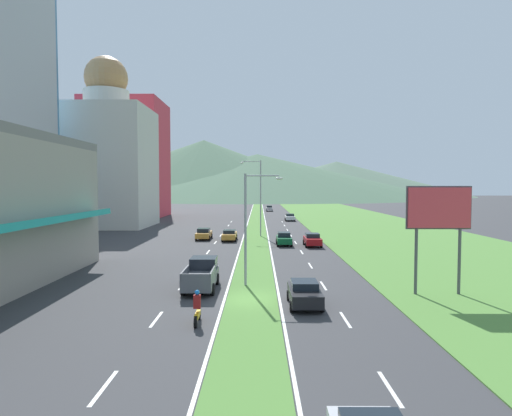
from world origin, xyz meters
TOP-DOWN VIEW (x-y plane):
  - ground_plane at (0.00, 0.00)m, footprint 600.00×600.00m
  - grass_median at (0.00, 60.00)m, footprint 3.20×240.00m
  - grass_verge_right at (20.60, 60.00)m, footprint 24.00×240.00m
  - lane_dash_left_1 at (-5.10, -12.00)m, footprint 0.16×2.80m
  - lane_dash_left_2 at (-5.10, -4.00)m, footprint 0.16×2.80m
  - lane_dash_left_3 at (-5.10, 4.00)m, footprint 0.16×2.80m
  - lane_dash_left_4 at (-5.10, 12.00)m, footprint 0.16×2.80m
  - lane_dash_left_5 at (-5.10, 20.00)m, footprint 0.16×2.80m
  - lane_dash_left_6 at (-5.10, 28.00)m, footprint 0.16×2.80m
  - lane_dash_left_7 at (-5.10, 36.00)m, footprint 0.16×2.80m
  - lane_dash_left_8 at (-5.10, 44.00)m, footprint 0.16×2.80m
  - lane_dash_left_9 at (-5.10, 52.00)m, footprint 0.16×2.80m
  - lane_dash_left_10 at (-5.10, 60.00)m, footprint 0.16×2.80m
  - lane_dash_right_1 at (5.10, -12.00)m, footprint 0.16×2.80m
  - lane_dash_right_2 at (5.10, -4.00)m, footprint 0.16×2.80m
  - lane_dash_right_3 at (5.10, 4.00)m, footprint 0.16×2.80m
  - lane_dash_right_4 at (5.10, 12.00)m, footprint 0.16×2.80m
  - lane_dash_right_5 at (5.10, 20.00)m, footprint 0.16×2.80m
  - lane_dash_right_6 at (5.10, 28.00)m, footprint 0.16×2.80m
  - lane_dash_right_7 at (5.10, 36.00)m, footprint 0.16×2.80m
  - lane_dash_right_8 at (5.10, 44.00)m, footprint 0.16×2.80m
  - lane_dash_right_9 at (5.10, 52.00)m, footprint 0.16×2.80m
  - lane_dash_right_10 at (5.10, 60.00)m, footprint 0.16×2.80m
  - edge_line_median_left at (-1.75, 60.00)m, footprint 0.16×240.00m
  - edge_line_median_right at (1.75, 60.00)m, footprint 0.16×240.00m
  - domed_building at (-26.31, 50.10)m, footprint 14.80×14.80m
  - midrise_colored at (-30.25, 74.61)m, footprint 16.92×16.92m
  - hill_far_left at (-36.37, 265.74)m, footprint 203.51×203.51m
  - hill_far_center at (-0.59, 258.44)m, footprint 231.36×231.36m
  - hill_far_right at (56.27, 287.73)m, footprint 182.77×182.77m
  - street_lamp_near at (-0.20, 3.96)m, footprint 2.78×0.34m
  - street_lamp_mid at (0.40, 34.85)m, footprint 3.02×0.31m
  - billboard_roadside at (12.24, 1.40)m, footprint 4.28×0.28m
  - car_1 at (-6.99, 31.41)m, footprint 1.96×4.51m
  - car_2 at (6.83, 24.71)m, footprint 1.99×4.10m
  - car_3 at (3.50, 25.75)m, footprint 1.88×4.31m
  - car_4 at (-3.44, 30.10)m, footprint 1.90×4.63m
  - car_5 at (3.41, 96.99)m, footprint 1.86×4.21m
  - car_6 at (3.18, -1.25)m, footprint 1.95×4.15m
  - car_7 at (6.85, 62.77)m, footprint 2.02×4.29m
  - pickup_truck_0 at (-3.59, 3.13)m, footprint 2.18×5.40m
  - motorcycle_rider at (-2.77, -4.76)m, footprint 0.36×2.00m

SIDE VIEW (x-z plane):
  - ground_plane at x=0.00m, z-range 0.00..0.00m
  - lane_dash_left_1 at x=-5.10m, z-range 0.00..0.01m
  - lane_dash_left_2 at x=-5.10m, z-range 0.00..0.01m
  - lane_dash_left_3 at x=-5.10m, z-range 0.00..0.01m
  - lane_dash_left_4 at x=-5.10m, z-range 0.00..0.01m
  - lane_dash_left_5 at x=-5.10m, z-range 0.00..0.01m
  - lane_dash_left_6 at x=-5.10m, z-range 0.00..0.01m
  - lane_dash_left_7 at x=-5.10m, z-range 0.00..0.01m
  - lane_dash_left_8 at x=-5.10m, z-range 0.00..0.01m
  - lane_dash_left_9 at x=-5.10m, z-range 0.00..0.01m
  - lane_dash_left_10 at x=-5.10m, z-range 0.00..0.01m
  - lane_dash_right_1 at x=5.10m, z-range 0.00..0.01m
  - lane_dash_right_2 at x=5.10m, z-range 0.00..0.01m
  - lane_dash_right_3 at x=5.10m, z-range 0.00..0.01m
  - lane_dash_right_4 at x=5.10m, z-range 0.00..0.01m
  - lane_dash_right_5 at x=5.10m, z-range 0.00..0.01m
  - lane_dash_right_6 at x=5.10m, z-range 0.00..0.01m
  - lane_dash_right_7 at x=5.10m, z-range 0.00..0.01m
  - lane_dash_right_8 at x=5.10m, z-range 0.00..0.01m
  - lane_dash_right_9 at x=5.10m, z-range 0.00..0.01m
  - lane_dash_right_10 at x=5.10m, z-range 0.00..0.01m
  - edge_line_median_left at x=-1.75m, z-range 0.00..0.01m
  - edge_line_median_right at x=1.75m, z-range 0.00..0.01m
  - grass_median at x=0.00m, z-range 0.00..0.06m
  - grass_verge_right at x=20.60m, z-range 0.00..0.06m
  - car_4 at x=-3.44m, z-range 0.03..1.45m
  - motorcycle_rider at x=-2.77m, z-range -0.15..1.65m
  - car_7 at x=6.85m, z-range 0.02..1.48m
  - car_1 at x=-6.99m, z-range 0.01..1.52m
  - car_6 at x=3.18m, z-range 0.03..1.51m
  - car_3 at x=3.50m, z-range 0.01..1.56m
  - car_2 at x=6.83m, z-range 0.01..1.55m
  - car_5 at x=3.41m, z-range 0.00..1.61m
  - pickup_truck_0 at x=-3.59m, z-range -0.02..1.98m
  - street_lamp_near at x=-0.20m, z-range 0.66..8.74m
  - billboard_roadside at x=12.24m, z-range 1.77..8.97m
  - street_lamp_mid at x=0.40m, z-range 0.73..11.54m
  - domed_building at x=-26.31m, z-range -2.80..27.03m
  - hill_far_right at x=56.27m, z-range 0.00..24.68m
  - midrise_colored at x=-30.25m, z-range 0.00..26.71m
  - hill_far_center at x=-0.59m, z-range 0.00..27.84m
  - hill_far_left at x=-36.37m, z-range 0.00..37.74m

